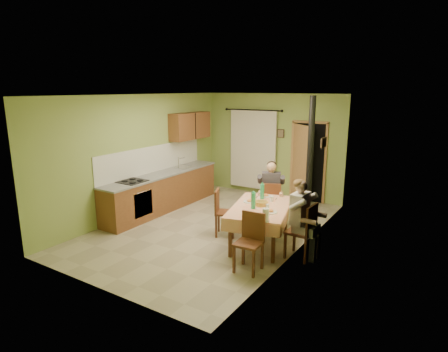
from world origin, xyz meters
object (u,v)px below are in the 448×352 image
Objects in this scene: chair_near at (249,254)px; man_far at (271,186)px; chair_far at (270,213)px; stove_flue at (308,187)px; dining_table at (260,225)px; man_right at (301,210)px; chair_left at (225,221)px; chair_right at (301,242)px.

man_far is at bearing -77.31° from chair_near.
chair_far is at bearing -90.00° from man_far.
stove_flue is at bearing -35.44° from man_far.
dining_table is 1.39× the size of man_far.
man_right is at bearing -76.45° from stove_flue.
chair_far reaches higher than chair_left.
chair_near is 0.69× the size of man_right.
chair_left is at bearing -142.04° from man_far.
dining_table is 2.03× the size of chair_left.
chair_far is 1.13m from chair_left.
chair_near is 1.06m from chair_right.
man_right reaches higher than chair_left.
chair_near reaches higher than chair_left.
chair_far is 1.03× the size of chair_near.
man_right is at bearing -123.35° from chair_near.
man_far is (-1.15, 1.18, 0.59)m from chair_right.
dining_table is at bearing -98.82° from man_far.
chair_far is (-0.26, 1.01, -0.09)m from dining_table.
chair_near is at bearing 152.97° from man_right.
man_right is at bearing -69.80° from chair_far.
chair_near is 1.21m from man_right.
stove_flue is (-0.26, 1.00, 0.73)m from chair_right.
dining_table is 1.93× the size of chair_right.
stove_flue is (0.29, 1.91, 0.73)m from chair_near.
chair_right is (0.88, -0.16, -0.09)m from dining_table.
chair_far reaches higher than dining_table.
chair_left is at bearing -47.14° from chair_near.
man_far is (-0.27, 1.02, 0.50)m from dining_table.
man_far is at bearing 127.86° from chair_left.
man_far is 1.64m from man_right.
man_far reaches higher than dining_table.
dining_table is 1.39× the size of man_right.
chair_right is 0.59m from man_right.
chair_far is at bearing 90.20° from dining_table.
man_right is (0.86, -0.16, 0.50)m from dining_table.
man_right is at bearing 90.00° from chair_right.
stove_flue is at bearing 16.56° from man_right.
chair_right reaches higher than dining_table.
chair_right reaches higher than chair_left.
chair_near is (0.33, -1.08, -0.09)m from dining_table.
man_right reaches higher than chair_near.
man_far is (0.54, 1.00, 0.59)m from chair_left.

